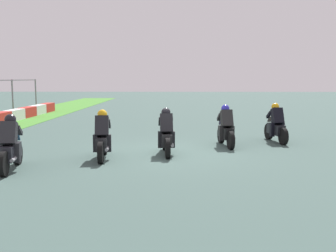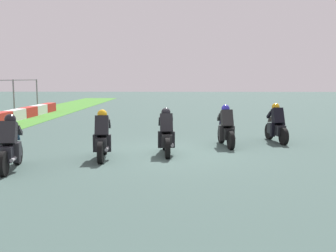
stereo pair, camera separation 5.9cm
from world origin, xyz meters
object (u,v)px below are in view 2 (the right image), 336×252
at_px(rider_lane_c, 166,135).
at_px(rider_lane_e, 10,147).
at_px(rider_lane_d, 102,139).
at_px(rider_lane_b, 226,129).
at_px(rider_lane_a, 276,126).

height_order(rider_lane_c, rider_lane_e, same).
relative_size(rider_lane_d, rider_lane_e, 1.00).
relative_size(rider_lane_b, rider_lane_d, 1.00).
distance_m(rider_lane_a, rider_lane_b, 2.29).
xyz_separation_m(rider_lane_d, rider_lane_e, (-1.58, 2.18, 0.00)).
xyz_separation_m(rider_lane_b, rider_lane_e, (-3.90, 6.24, 0.00)).
distance_m(rider_lane_b, rider_lane_e, 7.36).
xyz_separation_m(rider_lane_b, rider_lane_c, (-1.56, 2.13, 0.00)).
bearing_deg(rider_lane_a, rider_lane_d, 109.61).
height_order(rider_lane_a, rider_lane_e, same).
bearing_deg(rider_lane_e, rider_lane_d, -62.49).
bearing_deg(rider_lane_d, rider_lane_a, -67.22).
bearing_deg(rider_lane_e, rider_lane_a, -67.97).
distance_m(rider_lane_a, rider_lane_c, 4.91).
bearing_deg(rider_lane_e, rider_lane_c, -68.78).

